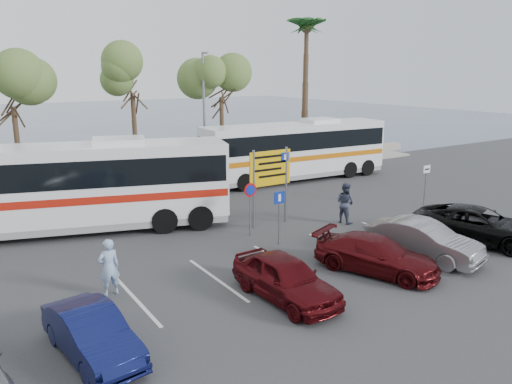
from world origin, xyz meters
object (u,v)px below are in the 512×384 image
pedestrian_near (109,267)px  pedestrian_far (345,203)px  street_lamp_right (205,110)px  coach_bus_right (296,152)px  suv_black (478,225)px  car_silver_b (423,240)px  car_red (285,278)px  car_blue (92,334)px  direction_sign (270,174)px  car_maroon (376,255)px  coach_bus_left (75,190)px

pedestrian_near → pedestrian_far: 11.87m
street_lamp_right → coach_bus_right: street_lamp_right is taller
street_lamp_right → pedestrian_near: (-10.55, -13.73, -3.66)m
suv_black → car_silver_b: suv_black is taller
car_red → car_blue: bearing=177.6°
street_lamp_right → car_red: street_lamp_right is taller
street_lamp_right → pedestrian_near: bearing=-127.5°
street_lamp_right → coach_bus_right: bearing=-31.0°
coach_bus_right → suv_black: (-1.03, -14.00, -1.11)m
street_lamp_right → car_red: bearing=-109.4°
car_blue → pedestrian_near: bearing=59.1°
car_silver_b → pedestrian_near: pedestrian_near is taller
pedestrian_near → pedestrian_far: bearing=-174.6°
car_silver_b → street_lamp_right: bearing=78.1°
car_silver_b → pedestrian_near: bearing=149.9°
direction_sign → car_red: (-4.00, -6.70, -1.72)m
car_maroon → pedestrian_far: size_ratio=2.30×
car_red → car_silver_b: car_silver_b is taller
coach_bus_right → car_maroon: 15.71m
car_red → coach_bus_right: bearing=49.3°
coach_bus_left → car_blue: coach_bus_left is taller
direction_sign → pedestrian_near: 9.33m
coach_bus_right → pedestrian_near: 18.93m
car_blue → car_silver_b: size_ratio=0.86×
car_red → car_silver_b: 6.50m
car_silver_b → pedestrian_near: 11.53m
pedestrian_near → coach_bus_left: bearing=-99.3°
car_maroon → suv_black: (6.00, 0.00, 0.08)m
coach_bus_right → car_silver_b: bearing=-107.9°
coach_bus_right → suv_black: size_ratio=2.45×
car_silver_b → pedestrian_far: bearing=68.8°
suv_black → pedestrian_near: bearing=146.4°
coach_bus_right → car_red: size_ratio=3.09×
pedestrian_near → car_maroon: bearing=155.7°
pedestrian_far → car_blue: bearing=100.6°
direction_sign → coach_bus_left: coach_bus_left is taller
street_lamp_right → car_blue: (-12.00, -17.02, -3.97)m
coach_bus_left → street_lamp_right: bearing=33.4°
street_lamp_right → coach_bus_left: street_lamp_right is taller
car_silver_b → pedestrian_far: pedestrian_far is taller
street_lamp_right → suv_black: bearing=-76.8°
coach_bus_left → car_maroon: bearing=-53.6°
car_blue → pedestrian_near: pedestrian_near is taller
direction_sign → car_blue: bearing=-146.2°
suv_black → car_silver_b: 3.50m
car_maroon → suv_black: 6.00m
direction_sign → car_maroon: (-0.00, -6.70, -1.78)m
coach_bus_left → suv_black: (13.79, -10.56, -1.19)m
car_red → suv_black: suv_black is taller
suv_black → car_silver_b: (-3.50, 0.00, -0.00)m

